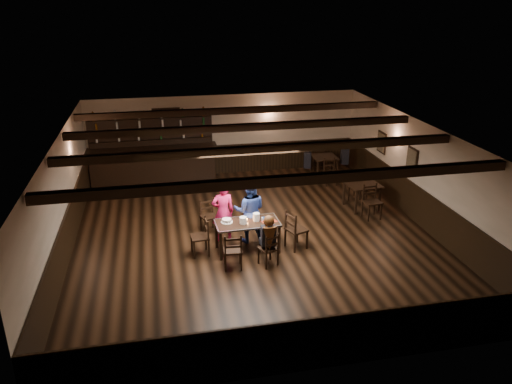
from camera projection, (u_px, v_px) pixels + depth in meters
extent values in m
plane|color=black|center=(254.00, 236.00, 12.76)|extent=(10.00, 10.00, 0.00)
cube|color=beige|center=(225.00, 135.00, 16.82)|extent=(9.00, 0.02, 2.70)
cube|color=beige|center=(318.00, 300.00, 7.71)|extent=(9.00, 0.02, 2.70)
cube|color=beige|center=(62.00, 201.00, 11.42)|extent=(0.02, 10.00, 2.70)
cube|color=beige|center=(421.00, 174.00, 13.11)|extent=(0.02, 10.00, 2.70)
cube|color=silver|center=(254.00, 133.00, 11.77)|extent=(9.00, 10.00, 0.02)
cube|color=black|center=(225.00, 159.00, 17.10)|extent=(9.00, 0.04, 1.00)
cube|color=black|center=(315.00, 343.00, 8.05)|extent=(9.00, 0.04, 1.00)
cube|color=black|center=(68.00, 234.00, 11.74)|extent=(0.04, 10.00, 1.00)
cube|color=black|center=(417.00, 204.00, 13.42)|extent=(0.04, 10.00, 1.00)
cube|color=black|center=(167.00, 123.00, 16.25)|extent=(0.90, 0.03, 1.00)
cube|color=black|center=(167.00, 123.00, 16.23)|extent=(0.80, 0.02, 0.90)
cube|color=black|center=(412.00, 160.00, 13.47)|extent=(0.03, 0.55, 0.65)
cube|color=#72664C|center=(412.00, 160.00, 13.47)|extent=(0.02, 0.45, 0.55)
cube|color=black|center=(382.00, 142.00, 15.22)|extent=(0.03, 0.55, 0.65)
cube|color=#72664C|center=(381.00, 142.00, 15.21)|extent=(0.02, 0.45, 0.55)
cube|color=black|center=(287.00, 180.00, 9.07)|extent=(8.90, 0.18, 0.18)
cube|color=black|center=(263.00, 149.00, 10.89)|extent=(8.90, 0.18, 0.18)
cube|color=black|center=(246.00, 127.00, 12.71)|extent=(8.90, 0.18, 0.18)
cube|color=black|center=(234.00, 111.00, 14.54)|extent=(8.90, 0.18, 0.18)
cube|color=black|center=(221.00, 246.00, 11.47)|extent=(0.06, 0.06, 0.71)
cube|color=black|center=(216.00, 234.00, 12.04)|extent=(0.06, 0.06, 0.71)
cube|color=black|center=(279.00, 240.00, 11.77)|extent=(0.06, 0.06, 0.71)
cube|color=black|center=(272.00, 228.00, 12.34)|extent=(0.06, 0.06, 0.71)
cube|color=black|center=(247.00, 223.00, 11.77)|extent=(1.53, 0.80, 0.04)
cube|color=#A5A8AD|center=(244.00, 217.00, 12.10)|extent=(1.51, 0.08, 0.04)
cube|color=#A5A8AD|center=(251.00, 229.00, 11.44)|extent=(1.51, 0.08, 0.04)
cube|color=#A5A8AD|center=(277.00, 220.00, 11.93)|extent=(0.05, 0.76, 0.04)
cube|color=#A5A8AD|center=(216.00, 226.00, 11.61)|extent=(0.05, 0.76, 0.04)
cube|color=black|center=(240.00, 255.00, 11.38)|extent=(0.04, 0.04, 0.42)
cube|color=black|center=(241.00, 262.00, 11.07)|extent=(0.04, 0.04, 0.42)
cube|color=black|center=(225.00, 256.00, 11.34)|extent=(0.04, 0.04, 0.42)
cube|color=black|center=(226.00, 263.00, 11.03)|extent=(0.04, 0.04, 0.42)
cube|color=black|center=(233.00, 250.00, 11.12)|extent=(0.44, 0.42, 0.04)
cube|color=black|center=(233.00, 245.00, 10.89)|extent=(0.41, 0.07, 0.44)
cube|color=black|center=(233.00, 247.00, 10.90)|extent=(0.35, 0.05, 0.05)
cube|color=black|center=(233.00, 240.00, 10.84)|extent=(0.35, 0.05, 0.05)
cube|color=black|center=(270.00, 252.00, 11.54)|extent=(0.04, 0.04, 0.39)
cube|color=black|center=(278.00, 258.00, 11.30)|extent=(0.04, 0.04, 0.39)
cube|color=black|center=(259.00, 256.00, 11.37)|extent=(0.04, 0.04, 0.39)
cube|color=black|center=(266.00, 262.00, 11.13)|extent=(0.04, 0.04, 0.39)
cube|color=black|center=(268.00, 249.00, 11.26)|extent=(0.49, 0.48, 0.04)
cube|color=black|center=(272.00, 243.00, 11.06)|extent=(0.36, 0.17, 0.41)
cube|color=black|center=(272.00, 245.00, 11.08)|extent=(0.31, 0.14, 0.05)
cube|color=black|center=(272.00, 238.00, 11.02)|extent=(0.31, 0.14, 0.05)
cube|color=black|center=(192.00, 243.00, 11.90)|extent=(0.04, 0.04, 0.44)
cube|color=black|center=(206.00, 242.00, 11.99)|extent=(0.04, 0.04, 0.44)
cube|color=black|center=(194.00, 250.00, 11.57)|extent=(0.04, 0.04, 0.44)
cube|color=black|center=(209.00, 248.00, 11.66)|extent=(0.04, 0.04, 0.44)
cube|color=black|center=(200.00, 237.00, 11.69)|extent=(0.44, 0.46, 0.04)
cube|color=black|center=(207.00, 227.00, 11.65)|extent=(0.07, 0.43, 0.46)
cube|color=black|center=(207.00, 229.00, 11.67)|extent=(0.05, 0.37, 0.05)
cube|color=black|center=(206.00, 222.00, 11.60)|extent=(0.05, 0.37, 0.05)
cube|color=black|center=(307.00, 240.00, 12.03)|extent=(0.05, 0.05, 0.46)
cube|color=black|center=(295.00, 244.00, 11.84)|extent=(0.05, 0.05, 0.46)
cube|color=black|center=(297.00, 234.00, 12.33)|extent=(0.05, 0.05, 0.46)
cube|color=black|center=(285.00, 238.00, 12.15)|extent=(0.05, 0.05, 0.46)
cube|color=black|center=(296.00, 229.00, 11.99)|extent=(0.57, 0.58, 0.04)
cube|color=black|center=(290.00, 222.00, 11.81)|extent=(0.20, 0.44, 0.49)
cube|color=black|center=(290.00, 224.00, 11.83)|extent=(0.16, 0.37, 0.05)
cube|color=black|center=(291.00, 216.00, 11.76)|extent=(0.16, 0.37, 0.05)
cube|color=black|center=(206.00, 228.00, 12.70)|extent=(0.04, 0.04, 0.41)
cube|color=black|center=(201.00, 224.00, 12.96)|extent=(0.04, 0.04, 0.41)
cube|color=black|center=(218.00, 225.00, 12.86)|extent=(0.04, 0.04, 0.41)
cube|color=black|center=(213.00, 221.00, 13.12)|extent=(0.04, 0.04, 0.41)
cube|color=black|center=(209.00, 217.00, 12.83)|extent=(0.50, 0.49, 0.04)
cube|color=black|center=(206.00, 207.00, 12.88)|extent=(0.39, 0.15, 0.43)
cube|color=black|center=(206.00, 208.00, 12.89)|extent=(0.34, 0.13, 0.05)
cube|color=black|center=(206.00, 202.00, 12.83)|extent=(0.34, 0.13, 0.05)
imported|color=#FF3075|center=(223.00, 212.00, 12.28)|extent=(0.57, 0.39, 1.53)
imported|color=navy|center=(250.00, 211.00, 12.22)|extent=(0.91, 0.78, 1.64)
cube|color=black|center=(267.00, 242.00, 11.32)|extent=(0.31, 0.31, 0.12)
cube|color=black|center=(268.00, 235.00, 11.14)|extent=(0.33, 0.19, 0.46)
cylinder|color=black|center=(268.00, 227.00, 11.06)|extent=(0.10, 0.33, 0.33)
sphere|color=#D8A384|center=(269.00, 221.00, 11.00)|extent=(0.20, 0.20, 0.20)
sphere|color=#3A1D0D|center=(269.00, 221.00, 10.97)|extent=(0.25, 0.25, 0.25)
cone|color=#3A1D0D|center=(270.00, 239.00, 11.03)|extent=(0.19, 0.19, 0.58)
cylinder|color=white|center=(227.00, 222.00, 11.74)|extent=(0.28, 0.28, 0.01)
cylinder|color=white|center=(227.00, 220.00, 11.73)|extent=(0.22, 0.22, 0.07)
cylinder|color=silver|center=(227.00, 221.00, 11.74)|extent=(0.24, 0.24, 0.04)
cylinder|color=white|center=(243.00, 220.00, 11.66)|extent=(0.17, 0.17, 0.16)
cylinder|color=white|center=(256.00, 217.00, 11.80)|extent=(0.16, 0.16, 0.19)
cylinder|color=#A5A8AD|center=(247.00, 220.00, 11.82)|extent=(0.05, 0.05, 0.03)
sphere|color=orange|center=(247.00, 219.00, 11.81)|extent=(0.03, 0.03, 0.03)
cylinder|color=silver|center=(262.00, 219.00, 11.78)|extent=(0.04, 0.04, 0.10)
cylinder|color=#A5A8AD|center=(266.00, 220.00, 11.78)|extent=(0.03, 0.03, 0.08)
cylinder|color=silver|center=(256.00, 217.00, 11.92)|extent=(0.07, 0.07, 0.10)
cube|color=maroon|center=(269.00, 221.00, 11.80)|extent=(0.41, 0.35, 0.00)
cube|color=navy|center=(268.00, 218.00, 11.96)|extent=(0.28, 0.20, 0.00)
cube|color=black|center=(153.00, 165.00, 16.34)|extent=(3.98, 0.60, 1.10)
cube|color=black|center=(152.00, 148.00, 16.12)|extent=(4.18, 0.70, 0.05)
cube|color=black|center=(152.00, 147.00, 16.38)|extent=(3.98, 0.10, 2.20)
cube|color=black|center=(152.00, 140.00, 16.20)|extent=(3.88, 0.22, 0.03)
cube|color=black|center=(151.00, 130.00, 16.07)|extent=(3.88, 0.22, 0.03)
cube|color=black|center=(150.00, 119.00, 15.94)|extent=(3.88, 0.22, 0.03)
cube|color=black|center=(363.00, 184.00, 14.17)|extent=(0.97, 0.97, 0.04)
cube|color=black|center=(356.00, 203.00, 13.88)|extent=(0.06, 0.06, 0.71)
cube|color=black|center=(344.00, 193.00, 14.54)|extent=(0.06, 0.06, 0.71)
cube|color=black|center=(379.00, 200.00, 14.09)|extent=(0.06, 0.06, 0.71)
cube|color=black|center=(367.00, 191.00, 14.74)|extent=(0.06, 0.06, 0.71)
cube|color=black|center=(324.00, 157.00, 16.55)|extent=(0.81, 0.81, 0.04)
cube|color=black|center=(317.00, 172.00, 16.32)|extent=(0.05, 0.05, 0.71)
cube|color=black|center=(311.00, 165.00, 16.93)|extent=(0.05, 0.05, 0.71)
cube|color=black|center=(336.00, 170.00, 16.45)|extent=(0.05, 0.05, 0.71)
cube|color=black|center=(330.00, 164.00, 17.05)|extent=(0.05, 0.05, 0.71)
cube|color=black|center=(307.00, 159.00, 16.32)|extent=(0.31, 0.41, 0.52)
sphere|color=#D8A384|center=(308.00, 149.00, 16.19)|extent=(0.20, 0.20, 0.20)
sphere|color=black|center=(308.00, 148.00, 16.18)|extent=(0.21, 0.21, 0.21)
cube|color=black|center=(345.00, 155.00, 16.69)|extent=(0.31, 0.42, 0.55)
sphere|color=#D8A384|center=(345.00, 145.00, 16.55)|extent=(0.21, 0.21, 0.21)
sphere|color=black|center=(345.00, 144.00, 16.54)|extent=(0.22, 0.22, 0.22)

